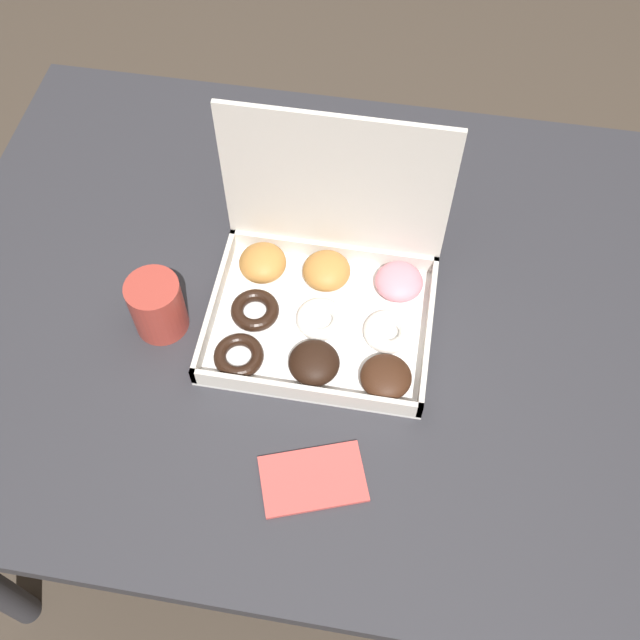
% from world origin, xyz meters
% --- Properties ---
extents(ground_plane, '(8.00, 8.00, 0.00)m').
position_xyz_m(ground_plane, '(0.00, 0.00, 0.00)').
color(ground_plane, '#42382D').
extents(dining_table, '(1.13, 0.93, 0.72)m').
position_xyz_m(dining_table, '(0.00, 0.00, 0.62)').
color(dining_table, '#2D2D33').
rests_on(dining_table, ground_plane).
extents(donut_box, '(0.33, 0.27, 0.30)m').
position_xyz_m(donut_box, '(0.06, -0.00, 0.77)').
color(donut_box, white).
rests_on(donut_box, dining_table).
extents(coffee_mug, '(0.08, 0.08, 0.10)m').
position_xyz_m(coffee_mug, '(-0.18, -0.08, 0.77)').
color(coffee_mug, '#A3382D').
rests_on(coffee_mug, dining_table).
extents(paper_napkin, '(0.16, 0.13, 0.01)m').
position_xyz_m(paper_napkin, '(0.09, -0.28, 0.72)').
color(paper_napkin, '#CC4C47').
rests_on(paper_napkin, dining_table).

